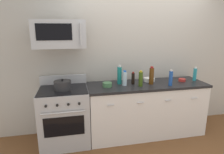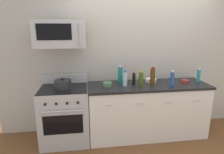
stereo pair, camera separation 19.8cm
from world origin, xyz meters
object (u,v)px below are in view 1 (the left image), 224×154
object	(u,v)px
bottle_soda_blue	(171,78)
bowl_white_ceramic	(149,79)
stockpot	(63,85)
bottle_sparkling_teal	(119,75)
bottle_wine_amber	(152,76)
bowl_red_small	(182,80)
bottle_water_clear	(125,78)
bowl_green_glaze	(107,85)
microwave	(60,34)
bottle_soy_sauce_dark	(133,78)
bottle_olive_oil	(141,79)
range_oven	(65,115)
bottle_dish_soap	(195,74)

from	to	relation	value
bottle_soda_blue	bowl_white_ceramic	bearing A→B (deg)	127.28
bowl_white_ceramic	stockpot	distance (m)	1.49
bowl_white_ceramic	bottle_sparkling_teal	bearing A→B (deg)	-175.93
bottle_wine_amber	bowl_red_small	xyz separation A→B (m)	(0.61, 0.05, -0.12)
stockpot	bottle_wine_amber	bearing A→B (deg)	0.74
bowl_white_ceramic	bottle_water_clear	bearing A→B (deg)	-162.42
bottle_sparkling_teal	bottle_water_clear	bearing A→B (deg)	-63.30
bowl_white_ceramic	bowl_green_glaze	size ratio (longest dim) A/B	1.26
bottle_water_clear	bottle_wine_amber	distance (m)	0.46
microwave	bottle_water_clear	distance (m)	1.22
bottle_wine_amber	bowl_green_glaze	bearing A→B (deg)	179.82
bottle_sparkling_teal	bottle_soy_sauce_dark	bearing A→B (deg)	-16.92
bottle_olive_oil	bowl_red_small	bearing A→B (deg)	8.82
bottle_olive_oil	bottle_soda_blue	distance (m)	0.50
range_oven	bowl_white_ceramic	world-z (taller)	range_oven
bottle_dish_soap	bowl_white_ceramic	xyz separation A→B (m)	(-0.82, 0.12, -0.08)
bottle_sparkling_teal	bowl_green_glaze	size ratio (longest dim) A/B	2.11
bottle_wine_amber	microwave	bearing A→B (deg)	176.85
microwave	bottle_sparkling_teal	bearing A→B (deg)	3.07
bottle_soy_sauce_dark	bowl_red_small	size ratio (longest dim) A/B	1.70
range_oven	bottle_wine_amber	world-z (taller)	bottle_wine_amber
bottle_olive_oil	bottle_water_clear	size ratio (longest dim) A/B	1.02
bottle_soy_sauce_dark	bowl_white_ceramic	distance (m)	0.36
bottle_water_clear	stockpot	xyz separation A→B (m)	(-0.98, -0.03, -0.05)
range_oven	bowl_red_small	bearing A→B (deg)	0.44
bottle_dish_soap	bottle_soda_blue	world-z (taller)	bottle_soda_blue
range_oven	bottle_wine_amber	size ratio (longest dim) A/B	3.57
microwave	bottle_olive_oil	xyz separation A→B (m)	(1.23, -0.16, -0.71)
bottle_soda_blue	bowl_red_small	bearing A→B (deg)	30.33
microwave	bottle_dish_soap	distance (m)	2.40
range_oven	microwave	size ratio (longest dim) A/B	1.44
bottle_wine_amber	bowl_red_small	world-z (taller)	bottle_wine_amber
range_oven	bottle_soy_sauce_dark	distance (m)	1.27
microwave	bottle_soy_sauce_dark	bearing A→B (deg)	-0.84
microwave	bottle_wine_amber	world-z (taller)	microwave
microwave	bottle_water_clear	xyz separation A→B (m)	(0.98, -0.07, -0.71)
bottle_soy_sauce_dark	bottle_olive_oil	xyz separation A→B (m)	(0.08, -0.14, 0.02)
bottle_soda_blue	stockpot	distance (m)	1.72
bottle_sparkling_teal	bowl_white_ceramic	xyz separation A→B (m)	(0.55, 0.04, -0.12)
bottle_soda_blue	bowl_white_ceramic	xyz separation A→B (m)	(-0.24, 0.31, -0.09)
stockpot	microwave	bearing A→B (deg)	89.87
bottle_olive_oil	bottle_water_clear	bearing A→B (deg)	159.75
bottle_soda_blue	bottle_wine_amber	size ratio (longest dim) A/B	0.88
microwave	bowl_green_glaze	size ratio (longest dim) A/B	4.93
microwave	bottle_soda_blue	distance (m)	1.87
range_oven	bottle_olive_oil	world-z (taller)	bottle_olive_oil
range_oven	bottle_dish_soap	size ratio (longest dim) A/B	4.36
bottle_soda_blue	bowl_green_glaze	bearing A→B (deg)	171.81
bottle_water_clear	stockpot	bearing A→B (deg)	-178.23
bottle_olive_oil	bottle_soda_blue	bearing A→B (deg)	-7.82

